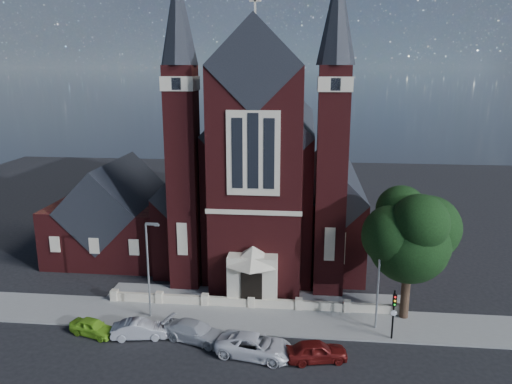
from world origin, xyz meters
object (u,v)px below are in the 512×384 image
parish_hall (117,218)px  street_tree (412,238)px  car_white_suv (255,346)px  car_silver_a (140,329)px  church (268,174)px  traffic_signal (394,309)px  street_lamp_left (149,265)px  car_silver_b (195,332)px  car_lime_van (93,327)px  car_dark_red (316,351)px  street_lamp_right (380,274)px

parish_hall → street_tree: bearing=-23.3°
street_tree → car_white_suv: size_ratio=1.94×
street_tree → car_silver_a: street_tree is taller
church → traffic_signal: 23.94m
street_lamp_left → car_white_suv: (8.96, -4.66, -3.83)m
traffic_signal → car_white_suv: size_ratio=0.72×
street_tree → car_white_suv: bearing=-151.1°
parish_hall → car_silver_b: 21.39m
parish_hall → car_white_suv: parish_hall is taller
street_lamp_left → traffic_signal: street_lamp_left is taller
street_tree → car_white_suv: (-11.54, -6.37, -6.19)m
street_lamp_left → church: bearing=67.3°
church → street_lamp_left: (-7.91, -18.94, -3.59)m
parish_hall → car_lime_van: 18.02m
car_silver_b → car_white_suv: bearing=-91.0°
traffic_signal → car_silver_a: 18.98m
traffic_signal → car_silver_a: traffic_signal is taller
car_silver_a → car_dark_red: size_ratio=0.97×
street_lamp_right → car_white_suv: 10.86m
car_white_suv → street_lamp_right: bearing=-51.9°
church → street_lamp_left: size_ratio=4.31×
street_lamp_left → traffic_signal: bearing=-4.8°
car_lime_van → car_silver_b: car_silver_b is taller
street_lamp_left → car_lime_van: (-3.59, -3.12, -3.96)m
traffic_signal → car_lime_van: size_ratio=1.07×
street_lamp_right → car_silver_a: (-17.91, -3.14, -3.91)m
street_lamp_left → car_silver_b: street_lamp_left is taller
street_tree → street_lamp_right: 3.84m
car_dark_red → car_lime_van: bearing=71.9°
church → car_white_suv: 24.76m
street_lamp_left → car_dark_red: 14.63m
street_tree → parish_hall: bearing=156.7°
car_dark_red → parish_hall: bearing=36.3°
street_tree → car_lime_van: 25.38m
traffic_signal → car_lime_van: traffic_signal is taller
traffic_signal → car_lime_van: bearing=-176.1°
car_silver_a → car_silver_b: 4.24m
car_white_suv → street_lamp_left: bearing=73.4°
car_white_suv → car_dark_red: car_white_suv is taller
car_lime_van → car_white_suv: (12.56, -1.54, 0.13)m
parish_hall → car_lime_van: size_ratio=3.26×
parish_hall → car_silver_a: parish_hall is taller
street_tree → street_lamp_left: (-20.51, -1.71, -2.36)m
church → parish_hall: size_ratio=2.86×
traffic_signal → car_silver_b: bearing=-174.0°
street_lamp_left → traffic_signal: 19.08m
street_tree → car_dark_red: (-7.25, -6.54, -6.23)m
church → car_silver_b: church is taller
car_silver_b → car_white_suv: size_ratio=0.90×
church → car_lime_van: bearing=-117.5°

